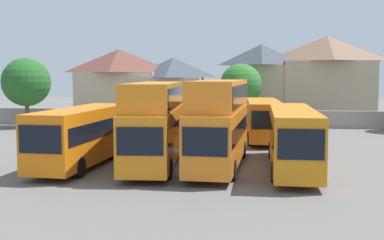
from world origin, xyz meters
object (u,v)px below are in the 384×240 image
(bus_2, at_px, (155,120))
(bus_4, at_px, (292,135))
(tree_behind_wall, at_px, (241,85))
(bus_3, at_px, (220,119))
(house_terrace_left, at_px, (119,83))
(bus_6, at_px, (207,116))
(house_terrace_right, at_px, (261,82))
(bus_7, at_px, (263,117))
(house_terrace_centre, at_px, (173,88))
(bus_1, at_px, (82,133))
(tree_right_of_lot, at_px, (26,82))
(bus_5, at_px, (159,115))
(house_terrace_far_right, at_px, (326,78))

(bus_2, height_order, bus_4, bus_2)
(bus_2, relative_size, tree_behind_wall, 1.62)
(bus_3, bearing_deg, house_terrace_left, -151.53)
(bus_2, xyz_separation_m, bus_6, (1.93, 13.18, -0.83))
(bus_6, bearing_deg, house_terrace_right, 168.46)
(bus_7, bearing_deg, tree_behind_wall, -171.51)
(house_terrace_centre, bearing_deg, bus_4, -69.22)
(bus_4, height_order, bus_7, bus_4)
(bus_2, bearing_deg, bus_1, -90.50)
(bus_6, relative_size, house_terrace_right, 1.21)
(bus_1, distance_m, bus_7, 17.23)
(bus_4, bearing_deg, bus_6, -154.04)
(tree_behind_wall, distance_m, tree_right_of_lot, 22.73)
(bus_7, xyz_separation_m, house_terrace_right, (0.10, 18.45, 2.75))
(bus_4, xyz_separation_m, tree_right_of_lot, (-25.62, 19.92, 2.70))
(bus_2, relative_size, house_terrace_centre, 1.32)
(bus_4, height_order, bus_5, bus_5)
(bus_3, height_order, bus_6, bus_3)
(house_terrace_right, bearing_deg, bus_7, -90.31)
(bus_3, distance_m, bus_7, 12.90)
(bus_1, height_order, house_terrace_far_right, house_terrace_far_right)
(house_terrace_far_right, relative_size, tree_behind_wall, 1.61)
(bus_1, xyz_separation_m, house_terrace_far_right, (18.93, 32.45, 3.16))
(bus_4, bearing_deg, house_terrace_centre, -158.35)
(bus_3, xyz_separation_m, house_terrace_centre, (-7.90, 31.60, 0.99))
(bus_6, bearing_deg, house_terrace_left, -141.86)
(bus_1, relative_size, house_terrace_centre, 1.30)
(house_terrace_far_right, bearing_deg, house_terrace_left, -178.71)
(bus_6, distance_m, tree_right_of_lot, 20.84)
(bus_2, relative_size, house_terrace_left, 1.06)
(bus_1, relative_size, tree_right_of_lot, 1.47)
(house_terrace_left, bearing_deg, tree_behind_wall, -21.60)
(bus_3, height_order, house_terrace_far_right, house_terrace_far_right)
(bus_1, distance_m, tree_right_of_lot, 24.36)
(bus_2, distance_m, bus_3, 3.86)
(bus_1, bearing_deg, bus_6, 158.11)
(tree_right_of_lot, bearing_deg, tree_behind_wall, 14.01)
(bus_1, relative_size, bus_6, 0.96)
(tree_behind_wall, bearing_deg, bus_7, -80.09)
(house_terrace_centre, relative_size, house_terrace_far_right, 0.76)
(bus_5, distance_m, house_terrace_far_right, 25.80)
(tree_behind_wall, height_order, tree_right_of_lot, tree_right_of_lot)
(bus_2, height_order, bus_6, bus_2)
(bus_6, distance_m, house_terrace_right, 19.06)
(bus_3, bearing_deg, bus_2, -80.37)
(bus_7, xyz_separation_m, house_terrace_far_right, (7.89, 19.22, 3.24))
(bus_3, bearing_deg, house_terrace_centre, -162.76)
(tree_behind_wall, bearing_deg, bus_1, -108.93)
(bus_2, bearing_deg, house_terrace_right, 163.98)
(house_terrace_left, distance_m, house_terrace_centre, 6.86)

